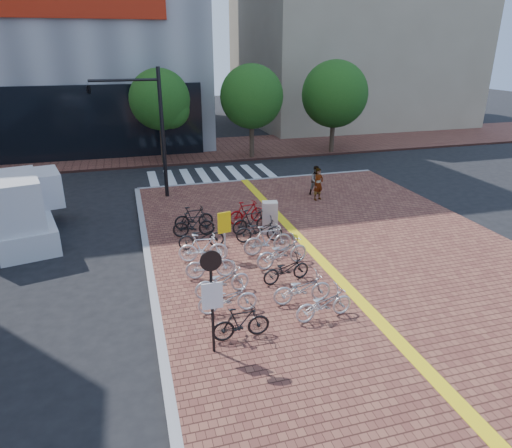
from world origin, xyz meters
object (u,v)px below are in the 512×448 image
object	(u,v)px
bike_5	(201,237)
box_truck	(22,209)
bike_7	(194,218)
bike_8	(324,304)
bike_10	(286,269)
bike_4	(203,248)
bike_2	(222,281)
bike_3	(210,264)
pedestrian_b	(316,180)
notice_sign	(212,290)
bike_9	(302,288)
pedestrian_a	(318,184)
yellow_sign	(225,227)
bike_14	(252,221)
bike_13	(259,230)
bike_0	(241,323)
utility_box	(270,217)
bike_6	(194,224)
traffic_light_pole	(130,111)
bike_12	(268,240)
bike_1	(228,298)
bike_11	(282,252)
bike_15	(247,212)

from	to	relation	value
bike_5	box_truck	world-z (taller)	box_truck
bike_7	bike_8	xyz separation A→B (m)	(2.46, -7.78, -0.03)
bike_10	bike_4	bearing A→B (deg)	37.29
bike_2	bike_3	world-z (taller)	bike_3
pedestrian_b	notice_sign	world-z (taller)	notice_sign
bike_9	notice_sign	xyz separation A→B (m)	(-3.00, -1.61, 1.31)
box_truck	pedestrian_a	bearing A→B (deg)	4.74
bike_5	bike_8	distance (m)	6.24
yellow_sign	notice_sign	xyz separation A→B (m)	(-1.45, -5.23, 0.54)
pedestrian_b	bike_14	bearing A→B (deg)	-134.69
bike_2	bike_13	xyz separation A→B (m)	(2.26, 3.62, 0.01)
bike_0	bike_13	xyz separation A→B (m)	(2.26, 5.98, 0.02)
utility_box	yellow_sign	bearing A→B (deg)	-140.33
bike_13	notice_sign	xyz separation A→B (m)	(-3.06, -6.36, 1.30)
pedestrian_b	bike_13	bearing A→B (deg)	-128.56
bike_6	traffic_light_pole	bearing A→B (deg)	23.33
bike_6	bike_14	xyz separation A→B (m)	(2.35, -0.31, 0.01)
bike_5	bike_10	distance (m)	4.03
bike_9	utility_box	distance (m)	5.57
bike_12	bike_13	size ratio (longest dim) A/B	1.02
bike_13	utility_box	bearing A→B (deg)	-34.12
bike_13	bike_14	bearing A→B (deg)	9.35
bike_14	notice_sign	bearing A→B (deg)	147.97
bike_1	bike_11	distance (m)	3.45
bike_2	bike_5	xyz separation A→B (m)	(-0.02, 3.63, -0.01)
pedestrian_a	utility_box	distance (m)	5.00
bike_3	bike_6	size ratio (longest dim) A/B	0.97
bike_5	bike_14	xyz separation A→B (m)	(2.25, 0.93, 0.06)
bike_4	bike_6	size ratio (longest dim) A/B	1.04
bike_5	bike_9	world-z (taller)	bike_9
bike_4	utility_box	bearing A→B (deg)	-47.98
bike_9	pedestrian_a	bearing A→B (deg)	-24.56
bike_14	bike_0	bearing A→B (deg)	152.67
bike_0	bike_1	size ratio (longest dim) A/B	0.90
bike_15	utility_box	xyz separation A→B (m)	(0.63, -1.29, 0.17)
traffic_light_pole	bike_11	bearing A→B (deg)	-63.81
bike_15	box_truck	xyz separation A→B (m)	(-8.97, 1.06, 0.69)
bike_2	bike_8	distance (m)	3.24
traffic_light_pole	pedestrian_b	bearing A→B (deg)	-11.90
bike_1	bike_3	bearing A→B (deg)	5.60
bike_6	notice_sign	bearing A→B (deg)	179.05
bike_14	notice_sign	distance (m)	8.00
bike_3	pedestrian_b	distance (m)	10.23
bike_8	bike_1	bearing A→B (deg)	60.85
yellow_sign	bike_15	bearing A→B (deg)	62.38
bike_11	bike_14	bearing A→B (deg)	-7.59
bike_15	notice_sign	size ratio (longest dim) A/B	0.59
bike_12	box_truck	distance (m)	9.91
pedestrian_a	notice_sign	distance (m)	12.93
bike_15	bike_3	bearing A→B (deg)	142.06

